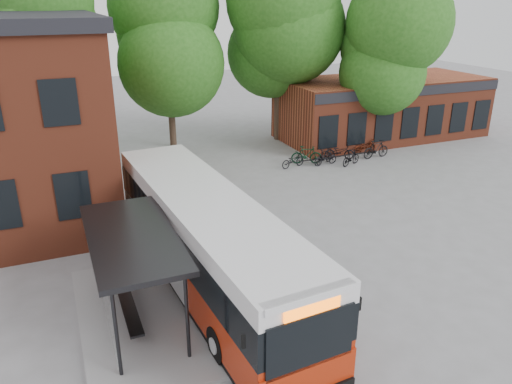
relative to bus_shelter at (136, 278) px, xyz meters
name	(u,v)px	position (x,y,z in m)	size (l,w,h in m)	color
ground	(263,274)	(4.50, 1.00, -1.45)	(100.00, 100.00, 0.00)	gray
shop_row	(382,108)	(19.50, 15.00, 0.55)	(14.00, 6.20, 4.00)	brown
bus_shelter	(136,278)	(0.00, 0.00, 0.00)	(3.60, 7.00, 2.90)	black
bike_rail	(339,159)	(13.78, 11.00, -1.26)	(5.20, 0.10, 0.38)	black
tree_0	(46,68)	(-1.50, 17.00, 4.05)	(7.92, 7.92, 11.00)	#215416
tree_1	(169,65)	(5.50, 18.00, 3.75)	(7.92, 7.92, 10.40)	#215416
tree_2	(278,57)	(12.50, 17.00, 4.05)	(7.92, 7.92, 11.00)	#215416
tree_3	(379,74)	(17.50, 13.00, 3.19)	(7.04, 7.04, 9.28)	#215416
city_bus	(208,243)	(2.53, 1.02, 0.15)	(2.69, 12.61, 3.20)	#9F210A
bicycle_0	(293,160)	(10.76, 11.15, -1.04)	(0.55, 1.58, 0.83)	black
bicycle_1	(306,155)	(11.80, 11.45, -0.91)	(0.51, 1.79, 1.08)	black
bicycle_2	(325,158)	(12.70, 10.81, -1.04)	(0.54, 1.56, 0.82)	black
bicycle_3	(324,156)	(12.75, 11.02, -0.99)	(0.43, 1.52, 0.91)	black
bicycle_4	(340,152)	(14.05, 11.47, -0.99)	(0.61, 1.75, 0.92)	black
bicycle_5	(351,158)	(14.03, 10.17, -0.99)	(0.43, 1.53, 0.92)	black
bicycle_6	(365,146)	(16.12, 11.85, -0.99)	(0.60, 1.73, 0.91)	#3A1106
bicycle_7	(376,149)	(16.19, 10.81, -0.90)	(0.52, 1.83, 1.10)	black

